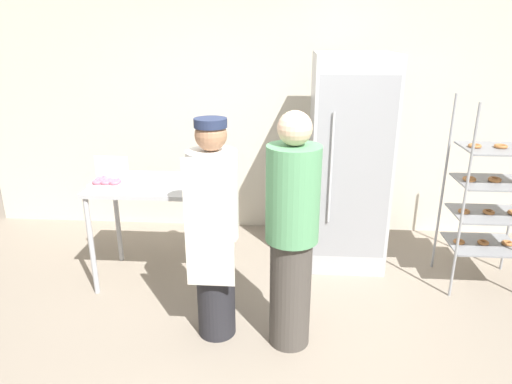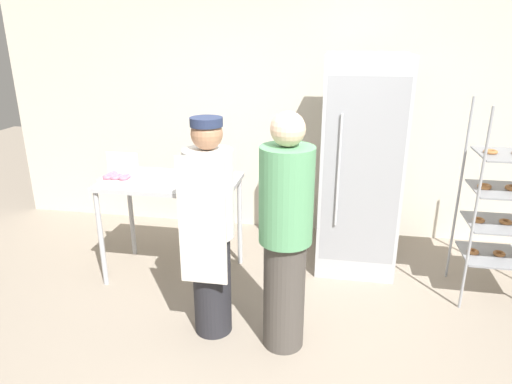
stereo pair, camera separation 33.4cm
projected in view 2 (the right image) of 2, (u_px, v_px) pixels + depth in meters
ground_plane at (251, 366)px, 3.04m from camera, size 14.00×14.00×0.00m
back_wall at (293, 99)px, 4.77m from camera, size 6.40×0.12×2.87m
refrigerator at (360, 165)px, 4.10m from camera, size 0.69×0.78×1.94m
baking_rack at (509, 206)px, 3.60m from camera, size 0.65×0.53×1.62m
prep_counter at (171, 191)px, 3.95m from camera, size 1.16×0.67×0.90m
donut_box at (118, 177)px, 3.83m from camera, size 0.28×0.20×0.24m
blender_pitcher at (216, 164)px, 3.94m from camera, size 0.14×0.14×0.28m
person_baker at (210, 228)px, 3.14m from camera, size 0.34×0.36×1.59m
person_customer at (285, 235)px, 2.99m from camera, size 0.35×0.35×1.66m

